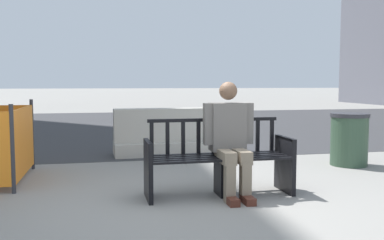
{
  "coord_description": "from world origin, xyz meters",
  "views": [
    {
      "loc": [
        -0.88,
        -4.4,
        1.3
      ],
      "look_at": [
        0.44,
        1.8,
        0.75
      ],
      "focal_mm": 40.0,
      "sensor_mm": 36.0,
      "label": 1
    }
  ],
  "objects_px": {
    "seated_person": "(230,136)",
    "jersey_barrier_centre": "(169,136)",
    "trash_bin": "(349,139)",
    "street_bench": "(218,161)"
  },
  "relations": [
    {
      "from": "seated_person",
      "to": "jersey_barrier_centre",
      "type": "relative_size",
      "value": 0.65
    },
    {
      "from": "seated_person",
      "to": "trash_bin",
      "type": "bearing_deg",
      "value": 29.66
    },
    {
      "from": "street_bench",
      "to": "trash_bin",
      "type": "xyz_separation_m",
      "value": [
        2.5,
        1.3,
        0.02
      ]
    },
    {
      "from": "seated_person",
      "to": "jersey_barrier_centre",
      "type": "distance_m",
      "value": 3.03
    },
    {
      "from": "street_bench",
      "to": "jersey_barrier_centre",
      "type": "distance_m",
      "value": 2.94
    },
    {
      "from": "street_bench",
      "to": "seated_person",
      "type": "xyz_separation_m",
      "value": [
        0.12,
        -0.06,
        0.29
      ]
    },
    {
      "from": "seated_person",
      "to": "trash_bin",
      "type": "relative_size",
      "value": 1.59
    },
    {
      "from": "jersey_barrier_centre",
      "to": "trash_bin",
      "type": "relative_size",
      "value": 2.45
    },
    {
      "from": "jersey_barrier_centre",
      "to": "street_bench",
      "type": "bearing_deg",
      "value": -87.8
    },
    {
      "from": "jersey_barrier_centre",
      "to": "trash_bin",
      "type": "bearing_deg",
      "value": -32.05
    }
  ]
}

